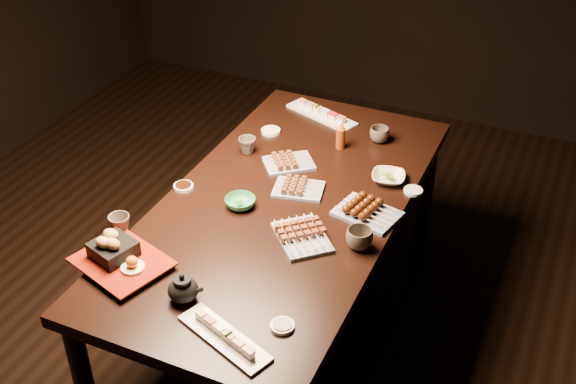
% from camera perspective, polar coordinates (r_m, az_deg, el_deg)
% --- Properties ---
extents(ground, '(5.00, 5.00, 0.00)m').
position_cam_1_polar(ground, '(3.35, -5.90, -11.36)').
color(ground, black).
rests_on(ground, ground).
extents(dining_table, '(1.18, 1.92, 0.75)m').
position_cam_1_polar(dining_table, '(3.08, -0.38, -6.57)').
color(dining_table, black).
rests_on(dining_table, ground).
extents(sushi_platter_near, '(0.36, 0.21, 0.04)m').
position_cam_1_polar(sushi_platter_near, '(2.28, -5.07, -11.16)').
color(sushi_platter_near, white).
rests_on(sushi_platter_near, dining_table).
extents(sushi_platter_far, '(0.39, 0.23, 0.05)m').
position_cam_1_polar(sushi_platter_far, '(3.45, 2.68, 6.34)').
color(sushi_platter_far, white).
rests_on(sushi_platter_far, dining_table).
extents(yakitori_plate_center, '(0.22, 0.18, 0.05)m').
position_cam_1_polar(yakitori_plate_center, '(2.90, 0.84, 0.52)').
color(yakitori_plate_center, '#828EB6').
rests_on(yakitori_plate_center, dining_table).
extents(yakitori_plate_right, '(0.28, 0.28, 0.06)m').
position_cam_1_polar(yakitori_plate_right, '(2.64, 1.12, -3.24)').
color(yakitori_plate_right, '#828EB6').
rests_on(yakitori_plate_right, dining_table).
extents(yakitori_plate_left, '(0.25, 0.24, 0.05)m').
position_cam_1_polar(yakitori_plate_left, '(3.07, 0.07, 2.57)').
color(yakitori_plate_left, '#828EB6').
rests_on(yakitori_plate_left, dining_table).
extents(tsukune_plate, '(0.27, 0.22, 0.06)m').
position_cam_1_polar(tsukune_plate, '(2.78, 6.30, -1.34)').
color(tsukune_plate, '#828EB6').
rests_on(tsukune_plate, dining_table).
extents(edamame_bowl_green, '(0.13, 0.13, 0.04)m').
position_cam_1_polar(edamame_bowl_green, '(2.82, -3.80, -0.84)').
color(edamame_bowl_green, '#2E8F57').
rests_on(edamame_bowl_green, dining_table).
extents(edamame_bowl_cream, '(0.16, 0.16, 0.03)m').
position_cam_1_polar(edamame_bowl_cream, '(2.99, 7.93, 1.13)').
color(edamame_bowl_cream, beige).
rests_on(edamame_bowl_cream, dining_table).
extents(tempura_tray, '(0.37, 0.33, 0.11)m').
position_cam_1_polar(tempura_tray, '(2.57, -13.09, -4.75)').
color(tempura_tray, black).
rests_on(tempura_tray, dining_table).
extents(teacup_near_left, '(0.09, 0.09, 0.07)m').
position_cam_1_polar(teacup_near_left, '(2.74, -13.16, -2.50)').
color(teacup_near_left, '#4C433A').
rests_on(teacup_near_left, dining_table).
extents(teacup_mid_right, '(0.13, 0.13, 0.08)m').
position_cam_1_polar(teacup_mid_right, '(2.61, 5.66, -3.68)').
color(teacup_mid_right, '#4C433A').
rests_on(teacup_mid_right, dining_table).
extents(teacup_far_left, '(0.08, 0.08, 0.07)m').
position_cam_1_polar(teacup_far_left, '(3.15, -3.23, 3.69)').
color(teacup_far_left, '#4C433A').
rests_on(teacup_far_left, dining_table).
extents(teacup_far_right, '(0.10, 0.10, 0.07)m').
position_cam_1_polar(teacup_far_right, '(3.26, 7.23, 4.51)').
color(teacup_far_right, '#4C433A').
rests_on(teacup_far_right, dining_table).
extents(teapot, '(0.14, 0.14, 0.10)m').
position_cam_1_polar(teapot, '(2.40, -8.31, -7.45)').
color(teapot, black).
rests_on(teapot, dining_table).
extents(condiment_bottle, '(0.05, 0.05, 0.13)m').
position_cam_1_polar(condiment_bottle, '(3.18, 4.19, 4.50)').
color(condiment_bottle, maroon).
rests_on(condiment_bottle, dining_table).
extents(sauce_dish_west, '(0.10, 0.10, 0.01)m').
position_cam_1_polar(sauce_dish_west, '(2.96, -8.25, 0.43)').
color(sauce_dish_west, white).
rests_on(sauce_dish_west, dining_table).
extents(sauce_dish_east, '(0.09, 0.09, 0.01)m').
position_cam_1_polar(sauce_dish_east, '(2.95, 9.86, 0.09)').
color(sauce_dish_east, white).
rests_on(sauce_dish_east, dining_table).
extents(sauce_dish_se, '(0.11, 0.11, 0.01)m').
position_cam_1_polar(sauce_dish_se, '(2.31, -0.45, -10.54)').
color(sauce_dish_se, white).
rests_on(sauce_dish_se, dining_table).
extents(sauce_dish_nw, '(0.11, 0.11, 0.02)m').
position_cam_1_polar(sauce_dish_nw, '(3.32, -1.37, 4.83)').
color(sauce_dish_nw, white).
rests_on(sauce_dish_nw, dining_table).
extents(chopsticks_near, '(0.16, 0.14, 0.01)m').
position_cam_1_polar(chopsticks_near, '(2.53, -12.23, -6.88)').
color(chopsticks_near, black).
rests_on(chopsticks_near, dining_table).
extents(chopsticks_se, '(0.20, 0.05, 0.01)m').
position_cam_1_polar(chopsticks_se, '(2.28, -5.33, -11.76)').
color(chopsticks_se, black).
rests_on(chopsticks_se, dining_table).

